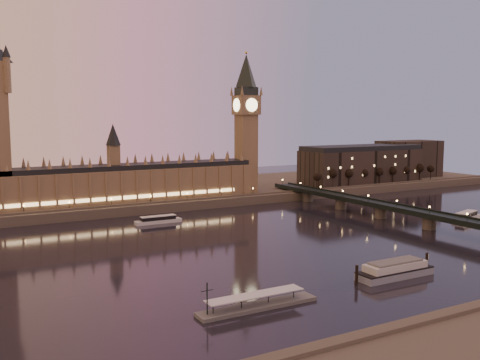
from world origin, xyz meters
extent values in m
plane|color=black|center=(0.00, 0.00, 0.00)|extent=(700.00, 700.00, 0.00)
cube|color=#423D35|center=(30.00, 165.00, 3.00)|extent=(560.00, 130.00, 6.00)
cube|color=brown|center=(-40.00, 121.00, 17.00)|extent=(180.00, 26.00, 22.00)
cube|color=black|center=(-40.00, 121.00, 29.60)|extent=(180.00, 22.00, 3.20)
cube|color=#FFCC7F|center=(-40.00, 107.50, 11.00)|extent=(153.00, 0.25, 2.20)
cube|color=brown|center=(54.00, 121.00, 35.00)|extent=(13.00, 13.00, 58.00)
cube|color=brown|center=(54.00, 121.00, 71.00)|extent=(16.00, 16.00, 14.00)
cylinder|color=#FFEAA5|center=(54.00, 112.82, 71.00)|extent=(9.60, 0.35, 9.60)
cylinder|color=#FFEAA5|center=(45.82, 121.00, 71.00)|extent=(0.35, 9.60, 9.60)
cube|color=black|center=(54.00, 121.00, 81.00)|extent=(13.00, 13.00, 6.00)
cone|color=black|center=(54.00, 121.00, 96.00)|extent=(17.68, 17.68, 24.00)
sphere|color=gold|center=(54.00, 121.00, 109.00)|extent=(2.00, 2.00, 2.00)
cube|color=black|center=(92.00, 0.00, 8.00)|extent=(13.00, 260.00, 2.00)
cube|color=black|center=(85.70, 0.00, 9.50)|extent=(0.60, 260.00, 1.00)
cube|color=black|center=(98.30, 0.00, 9.50)|extent=(0.60, 260.00, 1.00)
cube|color=black|center=(172.00, 127.00, 20.00)|extent=(110.00, 36.00, 28.00)
cube|color=black|center=(172.00, 127.00, 36.00)|extent=(108.00, 34.00, 4.00)
cube|color=black|center=(242.00, 139.00, 23.00)|extent=(60.00, 30.00, 34.00)
cylinder|color=black|center=(113.05, 109.00, 11.17)|extent=(0.70, 0.70, 10.33)
sphere|color=black|center=(113.05, 109.00, 16.56)|extent=(6.89, 6.89, 6.89)
cylinder|color=black|center=(128.61, 109.00, 11.17)|extent=(0.70, 0.70, 10.33)
sphere|color=black|center=(128.61, 109.00, 16.56)|extent=(6.89, 6.89, 6.89)
cylinder|color=black|center=(144.17, 109.00, 11.17)|extent=(0.70, 0.70, 10.33)
sphere|color=black|center=(144.17, 109.00, 16.56)|extent=(6.89, 6.89, 6.89)
cylinder|color=black|center=(159.73, 109.00, 11.17)|extent=(0.70, 0.70, 10.33)
sphere|color=black|center=(159.73, 109.00, 16.56)|extent=(6.89, 6.89, 6.89)
cylinder|color=black|center=(175.28, 109.00, 11.17)|extent=(0.70, 0.70, 10.33)
sphere|color=black|center=(175.28, 109.00, 16.56)|extent=(6.89, 6.89, 6.89)
cylinder|color=black|center=(190.84, 109.00, 11.17)|extent=(0.70, 0.70, 10.33)
sphere|color=black|center=(190.84, 109.00, 16.56)|extent=(6.89, 6.89, 6.89)
cylinder|color=black|center=(206.40, 109.00, 11.17)|extent=(0.70, 0.70, 10.33)
sphere|color=black|center=(206.40, 109.00, 16.56)|extent=(6.89, 6.89, 6.89)
cylinder|color=black|center=(221.96, 109.00, 11.17)|extent=(0.70, 0.70, 10.33)
sphere|color=black|center=(221.96, 109.00, 16.56)|extent=(6.89, 6.89, 6.89)
cylinder|color=black|center=(237.51, 109.00, 11.17)|extent=(0.70, 0.70, 10.33)
sphere|color=black|center=(237.51, 109.00, 16.56)|extent=(6.89, 6.89, 6.89)
cube|color=silver|center=(-34.60, 70.65, 1.02)|extent=(27.79, 6.24, 2.03)
cube|color=black|center=(-34.60, 70.65, 3.05)|extent=(20.57, 5.10, 2.03)
cube|color=silver|center=(-34.60, 70.65, 4.25)|extent=(21.12, 5.34, 0.37)
cube|color=silver|center=(132.81, -11.52, 1.18)|extent=(26.70, 13.91, 2.36)
cube|color=black|center=(132.81, -11.52, 3.54)|extent=(19.92, 10.83, 2.36)
cube|color=silver|center=(132.81, -11.52, 4.94)|extent=(20.49, 11.24, 0.43)
cube|color=gray|center=(8.67, -75.86, 1.35)|extent=(33.28, 9.40, 2.70)
cube|color=black|center=(8.67, -75.86, 2.96)|extent=(33.28, 9.40, 0.52)
cube|color=silver|center=(8.67, -75.86, 4.57)|extent=(27.04, 8.35, 2.70)
cube|color=#595B5E|center=(8.67, -75.86, 6.29)|extent=(22.88, 7.30, 0.73)
cylinder|color=black|center=(-10.04, -74.88, 3.53)|extent=(1.14, 1.14, 7.07)
cylinder|color=black|center=(27.39, -74.84, 3.53)|extent=(1.14, 1.14, 7.07)
cube|color=#595B5E|center=(-55.83, -78.90, 0.61)|extent=(42.89, 7.15, 1.23)
cube|color=silver|center=(-56.85, -78.90, 4.65)|extent=(34.72, 6.13, 0.31)
cylinder|color=black|center=(-74.21, -78.90, 6.33)|extent=(0.41, 0.41, 10.21)
cylinder|color=black|center=(-74.21, -78.90, 8.88)|extent=(4.08, 0.25, 0.25)
camera|label=1|loc=(-143.28, -224.00, 62.46)|focal=40.00mm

